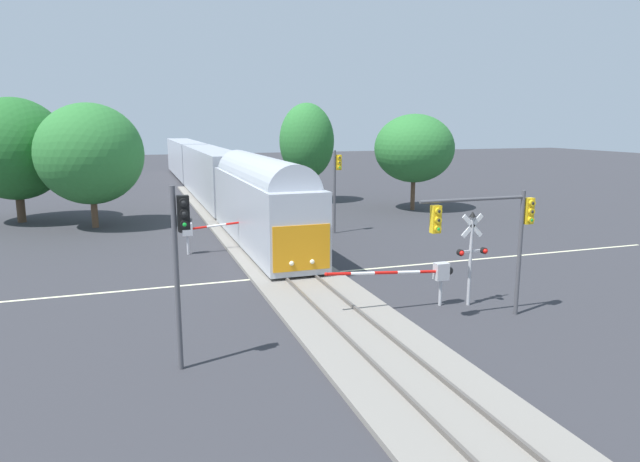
{
  "coord_description": "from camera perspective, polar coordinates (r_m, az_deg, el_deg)",
  "views": [
    {
      "loc": [
        -7.36,
        -25.71,
        7.42
      ],
      "look_at": [
        1.61,
        0.75,
        2.0
      ],
      "focal_mm": 31.65,
      "sensor_mm": 36.0,
      "label": 1
    }
  ],
  "objects": [
    {
      "name": "ground_plane",
      "position": [
        27.75,
        -2.67,
        -4.54
      ],
      "size": [
        220.0,
        220.0,
        0.0
      ],
      "primitive_type": "plane",
      "color": "#333338"
    },
    {
      "name": "crossing_gate_near",
      "position": [
        23.2,
        10.92,
        -4.2
      ],
      "size": [
        5.57,
        0.4,
        1.84
      ],
      "color": "#B7B7BC",
      "rests_on": "ground"
    },
    {
      "name": "traffic_signal_near_left",
      "position": [
        17.04,
        -13.98,
        -1.73
      ],
      "size": [
        0.53,
        0.38,
        5.63
      ],
      "color": "#4C4C51",
      "rests_on": "ground"
    },
    {
      "name": "maple_right_background",
      "position": [
        48.51,
        9.51,
        8.24
      ],
      "size": [
        6.7,
        6.7,
        8.08
      ],
      "color": "brown",
      "rests_on": "ground"
    },
    {
      "name": "crossing_gate_far",
      "position": [
        32.76,
        -12.05,
        0.23
      ],
      "size": [
        6.09,
        0.4,
        1.93
      ],
      "color": "#B7B7BC",
      "rests_on": "ground"
    },
    {
      "name": "pine_left_background",
      "position": [
        47.46,
        -28.48,
        7.29
      ],
      "size": [
        7.51,
        7.51,
        9.2
      ],
      "color": "#4C3828",
      "rests_on": "ground"
    },
    {
      "name": "traffic_signal_near_right",
      "position": [
        21.94,
        17.09,
        0.67
      ],
      "size": [
        4.83,
        0.38,
        4.89
      ],
      "color": "#4C4C51",
      "rests_on": "ground"
    },
    {
      "name": "oak_behind_train",
      "position": [
        42.82,
        -22.23,
        7.22
      ],
      "size": [
        7.3,
        7.3,
        8.74
      ],
      "color": "brown",
      "rests_on": "ground"
    },
    {
      "name": "railway_track",
      "position": [
        27.73,
        -2.67,
        -4.35
      ],
      "size": [
        4.4,
        80.0,
        0.32
      ],
      "color": "gray",
      "rests_on": "ground"
    },
    {
      "name": "elm_centre_background",
      "position": [
        52.4,
        -1.35,
        9.05
      ],
      "size": [
        5.03,
        5.03,
        9.13
      ],
      "color": "#4C3828",
      "rests_on": "ground"
    },
    {
      "name": "crossing_signal_mast",
      "position": [
        23.56,
        15.07,
        -1.74
      ],
      "size": [
        1.36,
        0.44,
        3.91
      ],
      "color": "#B2B2B7",
      "rests_on": "ground"
    },
    {
      "name": "traffic_signal_far_side",
      "position": [
        37.72,
        1.69,
        5.37
      ],
      "size": [
        0.53,
        0.38,
        5.57
      ],
      "color": "#4C4C51",
      "rests_on": "ground"
    },
    {
      "name": "commuter_train",
      "position": [
        55.98,
        -11.18,
        5.96
      ],
      "size": [
        3.04,
        65.83,
        5.16
      ],
      "color": "#B2B7C1",
      "rests_on": "railway_track"
    },
    {
      "name": "road_centre_stripe",
      "position": [
        27.75,
        -2.67,
        -4.53
      ],
      "size": [
        44.0,
        0.2,
        0.01
      ],
      "color": "beige",
      "rests_on": "ground"
    }
  ]
}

